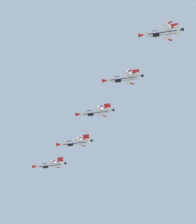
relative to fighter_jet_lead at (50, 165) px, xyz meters
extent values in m
cylinder|color=white|center=(0.28, 0.00, 0.00)|extent=(12.03, 1.91, 1.70)
cube|color=#191E4C|center=(0.29, 0.18, -0.43)|extent=(10.10, 1.66, 0.94)
cone|color=red|center=(-6.87, 0.12, 0.00)|extent=(2.43, 1.61, 1.56)
cone|color=black|center=(7.03, -0.12, 0.00)|extent=(1.62, 1.39, 1.36)
ellipsoid|color=#192333|center=(-2.36, -0.21, 0.58)|extent=(3.22, 1.50, 1.45)
cube|color=black|center=(-1.87, 0.36, -0.74)|extent=(2.22, 1.38, 1.21)
cube|color=white|center=(1.96, -2.39, -1.12)|extent=(3.57, 4.36, 1.85)
cube|color=red|center=(3.04, -4.34, -1.95)|extent=(1.69, 1.31, 0.44)
cube|color=white|center=(2.04, 2.39, 0.96)|extent=(3.48, 4.37, 1.85)
cube|color=red|center=(3.19, 4.30, 1.79)|extent=(1.70, 1.27, 0.44)
cube|color=white|center=(5.36, -1.49, -0.61)|extent=(2.38, 2.58, 1.02)
cube|color=white|center=(5.41, 1.31, 0.60)|extent=(2.33, 2.55, 1.02)
cube|color=red|center=(5.07, -0.81, 1.66)|extent=(2.62, 1.26, 2.47)
cylinder|color=white|center=(14.79, -14.82, -2.23)|extent=(12.03, 1.91, 1.70)
cube|color=#191E4C|center=(14.80, -14.62, -2.66)|extent=(10.10, 1.66, 0.97)
cone|color=red|center=(7.65, -14.69, -2.23)|extent=(2.43, 1.61, 1.56)
cone|color=black|center=(21.54, -14.94, -2.23)|extent=(1.62, 1.39, 1.36)
ellipsoid|color=#192333|center=(12.15, -15.04, -1.65)|extent=(3.22, 1.51, 1.46)
cube|color=black|center=(12.64, -14.44, -2.96)|extent=(2.22, 1.39, 1.22)
cube|color=white|center=(16.47, -17.18, -3.39)|extent=(3.55, 4.33, 1.93)
cube|color=red|center=(17.55, -19.11, -4.27)|extent=(1.69, 1.31, 0.45)
cube|color=white|center=(16.55, -12.44, -1.22)|extent=(3.46, 4.34, 1.93)
cube|color=red|center=(17.70, -10.55, -0.35)|extent=(1.70, 1.27, 0.45)
cube|color=white|center=(19.87, -16.29, -2.87)|extent=(2.37, 2.57, 1.06)
cube|color=white|center=(19.92, -13.52, -1.60)|extent=(2.33, 2.54, 1.06)
cube|color=red|center=(19.58, -15.65, -0.59)|extent=(2.62, 1.31, 2.45)
cylinder|color=white|center=(26.11, -31.04, -2.60)|extent=(12.03, 1.91, 1.70)
cube|color=#191E4C|center=(26.11, -30.85, -3.02)|extent=(10.10, 1.66, 0.96)
cone|color=red|center=(18.96, -30.92, -2.60)|extent=(2.43, 1.61, 1.56)
cone|color=black|center=(32.86, -31.16, -2.60)|extent=(1.62, 1.39, 1.36)
ellipsoid|color=#192333|center=(23.46, -31.26, -2.02)|extent=(3.22, 1.51, 1.46)
cube|color=black|center=(23.95, -30.67, -3.33)|extent=(2.22, 1.39, 1.22)
cube|color=white|center=(27.78, -33.41, -3.76)|extent=(3.55, 4.34, 1.93)
cube|color=red|center=(28.87, -35.34, -4.63)|extent=(1.69, 1.31, 0.45)
cube|color=white|center=(27.87, -28.66, -1.59)|extent=(3.47, 4.34, 1.93)
cube|color=red|center=(29.02, -26.77, -0.72)|extent=(1.70, 1.27, 0.45)
cube|color=white|center=(31.18, -32.52, -3.23)|extent=(2.37, 2.57, 1.06)
cube|color=white|center=(31.23, -29.74, -1.96)|extent=(2.33, 2.54, 1.06)
cube|color=red|center=(30.89, -31.88, -0.95)|extent=(2.62, 1.31, 2.45)
cylinder|color=white|center=(38.89, -45.41, -1.39)|extent=(12.03, 1.91, 1.70)
cube|color=#191E4C|center=(38.89, -45.24, -1.82)|extent=(10.10, 1.67, 0.90)
cone|color=red|center=(31.74, -45.29, -1.39)|extent=(2.43, 1.61, 1.56)
cone|color=black|center=(45.63, -45.53, -1.39)|extent=(1.62, 1.39, 1.36)
ellipsoid|color=#192333|center=(36.24, -45.60, -0.79)|extent=(3.22, 1.48, 1.42)
cube|color=black|center=(36.73, -45.08, -2.14)|extent=(2.22, 1.37, 1.18)
cube|color=white|center=(40.56, -47.84, -2.42)|extent=(3.59, 4.41, 1.71)
cube|color=red|center=(41.64, -49.82, -3.18)|extent=(1.69, 1.31, 0.43)
cube|color=white|center=(40.65, -42.98, -0.52)|extent=(3.50, 4.41, 1.71)
cube|color=red|center=(41.80, -41.04, 0.25)|extent=(1.70, 1.27, 0.43)
cube|color=white|center=(43.96, -46.92, -1.94)|extent=(2.39, 2.60, 0.95)
cube|color=white|center=(44.01, -44.08, -0.83)|extent=(2.34, 2.58, 0.95)
cube|color=red|center=(43.67, -46.15, 0.30)|extent=(2.62, 1.18, 2.49)
cylinder|color=white|center=(54.21, -62.93, -0.87)|extent=(12.03, 1.91, 1.70)
cube|color=#191E4C|center=(54.21, -62.78, -1.31)|extent=(10.10, 1.67, 0.86)
cone|color=red|center=(47.06, -62.81, -0.87)|extent=(2.43, 1.61, 1.56)
cone|color=black|center=(60.95, -63.05, -0.87)|extent=(1.62, 1.39, 1.36)
ellipsoid|color=#192333|center=(51.56, -63.10, -0.27)|extent=(3.22, 1.46, 1.40)
cube|color=black|center=(52.05, -62.63, -1.63)|extent=(2.22, 1.35, 1.16)
cube|color=white|center=(55.88, -65.39, -1.82)|extent=(3.61, 4.44, 1.59)
cube|color=red|center=(56.96, -67.39, -2.52)|extent=(1.69, 1.31, 0.41)
cube|color=white|center=(55.97, -60.47, -0.08)|extent=(3.52, 4.45, 1.59)
cube|color=red|center=(57.12, -58.51, 0.61)|extent=(1.70, 1.27, 0.41)
cube|color=white|center=(59.28, -64.46, -1.38)|extent=(2.40, 2.62, 0.88)
cube|color=white|center=(59.33, -61.58, -0.36)|extent=(2.35, 2.60, 0.88)
cube|color=red|center=(58.99, -63.62, 0.84)|extent=(2.62, 1.10, 2.52)
camera|label=1|loc=(42.92, -142.13, -131.95)|focal=68.40mm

